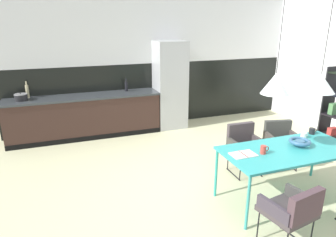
{
  "coord_description": "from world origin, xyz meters",
  "views": [
    {
      "loc": [
        -2.11,
        -3.16,
        2.35
      ],
      "look_at": [
        -0.62,
        0.97,
        0.92
      ],
      "focal_mm": 32.09,
      "sensor_mm": 36.0,
      "label": 1
    }
  ],
  "objects_px": {
    "dining_table": "(289,152)",
    "mug_glass_clear": "(304,135)",
    "armchair_corner_seat": "(244,142)",
    "mug_white_ceramic": "(264,150)",
    "mug_tall_blue": "(312,131)",
    "cooking_pot": "(21,97)",
    "armchair_facing_counter": "(294,209)",
    "pendant_lamp_over_table_near": "(275,83)",
    "bottle_vinegar_dark": "(126,86)",
    "armchair_near_window": "(280,138)",
    "open_book": "(243,154)",
    "pendant_lamp_over_table_far": "(320,83)",
    "fruit_bowl": "(300,142)",
    "refrigerator_column": "(170,85)",
    "bottle_wine_green": "(27,91)"
  },
  "relations": [
    {
      "from": "mug_tall_blue",
      "to": "mug_white_ceramic",
      "type": "bearing_deg",
      "value": -163.1
    },
    {
      "from": "armchair_near_window",
      "to": "pendant_lamp_over_table_near",
      "type": "bearing_deg",
      "value": 55.48
    },
    {
      "from": "armchair_corner_seat",
      "to": "armchair_near_window",
      "type": "height_order",
      "value": "armchair_corner_seat"
    },
    {
      "from": "armchair_facing_counter",
      "to": "refrigerator_column",
      "type": "bearing_deg",
      "value": 77.66
    },
    {
      "from": "bottle_vinegar_dark",
      "to": "pendant_lamp_over_table_far",
      "type": "bearing_deg",
      "value": -63.03
    },
    {
      "from": "mug_glass_clear",
      "to": "pendant_lamp_over_table_far",
      "type": "bearing_deg",
      "value": -114.04
    },
    {
      "from": "fruit_bowl",
      "to": "pendant_lamp_over_table_near",
      "type": "distance_m",
      "value": 1.02
    },
    {
      "from": "armchair_facing_counter",
      "to": "bottle_wine_green",
      "type": "relative_size",
      "value": 2.27
    },
    {
      "from": "fruit_bowl",
      "to": "bottle_vinegar_dark",
      "type": "relative_size",
      "value": 1.02
    },
    {
      "from": "armchair_near_window",
      "to": "armchair_facing_counter",
      "type": "height_order",
      "value": "armchair_near_window"
    },
    {
      "from": "armchair_corner_seat",
      "to": "dining_table",
      "type": "bearing_deg",
      "value": 97.33
    },
    {
      "from": "armchair_corner_seat",
      "to": "armchair_near_window",
      "type": "relative_size",
      "value": 1.04
    },
    {
      "from": "bottle_wine_green",
      "to": "refrigerator_column",
      "type": "bearing_deg",
      "value": -3.98
    },
    {
      "from": "fruit_bowl",
      "to": "open_book",
      "type": "xyz_separation_m",
      "value": [
        -0.88,
        0.01,
        -0.05
      ]
    },
    {
      "from": "refrigerator_column",
      "to": "armchair_corner_seat",
      "type": "distance_m",
      "value": 2.55
    },
    {
      "from": "pendant_lamp_over_table_far",
      "to": "fruit_bowl",
      "type": "bearing_deg",
      "value": 166.63
    },
    {
      "from": "mug_white_ceramic",
      "to": "cooking_pot",
      "type": "relative_size",
      "value": 0.51
    },
    {
      "from": "armchair_near_window",
      "to": "open_book",
      "type": "bearing_deg",
      "value": 45.48
    },
    {
      "from": "armchair_near_window",
      "to": "bottle_wine_green",
      "type": "relative_size",
      "value": 2.28
    },
    {
      "from": "armchair_near_window",
      "to": "mug_glass_clear",
      "type": "height_order",
      "value": "mug_glass_clear"
    },
    {
      "from": "armchair_facing_counter",
      "to": "mug_tall_blue",
      "type": "relative_size",
      "value": 5.89
    },
    {
      "from": "open_book",
      "to": "mug_tall_blue",
      "type": "distance_m",
      "value": 1.41
    },
    {
      "from": "armchair_corner_seat",
      "to": "cooking_pot",
      "type": "distance_m",
      "value": 4.25
    },
    {
      "from": "bottle_vinegar_dark",
      "to": "pendant_lamp_over_table_near",
      "type": "bearing_deg",
      "value": -73.3
    },
    {
      "from": "dining_table",
      "to": "armchair_near_window",
      "type": "relative_size",
      "value": 2.38
    },
    {
      "from": "mug_white_ceramic",
      "to": "bottle_vinegar_dark",
      "type": "bearing_deg",
      "value": 106.0
    },
    {
      "from": "mug_glass_clear",
      "to": "dining_table",
      "type": "bearing_deg",
      "value": -151.24
    },
    {
      "from": "armchair_near_window",
      "to": "bottle_vinegar_dark",
      "type": "height_order",
      "value": "bottle_vinegar_dark"
    },
    {
      "from": "armchair_corner_seat",
      "to": "armchair_near_window",
      "type": "xyz_separation_m",
      "value": [
        0.7,
        -0.02,
        -0.01
      ]
    },
    {
      "from": "armchair_facing_counter",
      "to": "bottle_wine_green",
      "type": "bearing_deg",
      "value": 112.4
    },
    {
      "from": "mug_glass_clear",
      "to": "cooking_pot",
      "type": "relative_size",
      "value": 0.51
    },
    {
      "from": "armchair_facing_counter",
      "to": "mug_white_ceramic",
      "type": "distance_m",
      "value": 0.88
    },
    {
      "from": "bottle_wine_green",
      "to": "mug_tall_blue",
      "type": "bearing_deg",
      "value": -38.28
    },
    {
      "from": "mug_white_ceramic",
      "to": "pendant_lamp_over_table_far",
      "type": "distance_m",
      "value": 1.11
    },
    {
      "from": "mug_white_ceramic",
      "to": "pendant_lamp_over_table_near",
      "type": "distance_m",
      "value": 0.85
    },
    {
      "from": "dining_table",
      "to": "pendant_lamp_over_table_near",
      "type": "relative_size",
      "value": 1.37
    },
    {
      "from": "dining_table",
      "to": "mug_glass_clear",
      "type": "xyz_separation_m",
      "value": [
        0.47,
        0.26,
        0.08
      ]
    },
    {
      "from": "refrigerator_column",
      "to": "mug_glass_clear",
      "type": "xyz_separation_m",
      "value": [
        0.91,
        -3.12,
        -0.19
      ]
    },
    {
      "from": "cooking_pot",
      "to": "pendant_lamp_over_table_far",
      "type": "height_order",
      "value": "pendant_lamp_over_table_far"
    },
    {
      "from": "mug_tall_blue",
      "to": "bottle_vinegar_dark",
      "type": "xyz_separation_m",
      "value": [
        -2.12,
        3.15,
        0.2
      ]
    },
    {
      "from": "armchair_corner_seat",
      "to": "cooking_pot",
      "type": "bearing_deg",
      "value": -34.68
    },
    {
      "from": "dining_table",
      "to": "pendant_lamp_over_table_near",
      "type": "xyz_separation_m",
      "value": [
        -0.36,
        -0.01,
        0.95
      ]
    },
    {
      "from": "mug_glass_clear",
      "to": "armchair_near_window",
      "type": "bearing_deg",
      "value": 77.45
    },
    {
      "from": "cooking_pot",
      "to": "armchair_corner_seat",
      "type": "bearing_deg",
      "value": -36.18
    },
    {
      "from": "fruit_bowl",
      "to": "mug_tall_blue",
      "type": "height_order",
      "value": "mug_tall_blue"
    },
    {
      "from": "open_book",
      "to": "pendant_lamp_over_table_far",
      "type": "xyz_separation_m",
      "value": [
        1.03,
        -0.04,
        0.85
      ]
    },
    {
      "from": "mug_white_ceramic",
      "to": "mug_tall_blue",
      "type": "distance_m",
      "value": 1.17
    },
    {
      "from": "dining_table",
      "to": "pendant_lamp_over_table_near",
      "type": "height_order",
      "value": "pendant_lamp_over_table_near"
    },
    {
      "from": "armchair_corner_seat",
      "to": "mug_white_ceramic",
      "type": "bearing_deg",
      "value": 71.69
    },
    {
      "from": "bottle_vinegar_dark",
      "to": "mug_tall_blue",
      "type": "bearing_deg",
      "value": -56.09
    }
  ]
}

